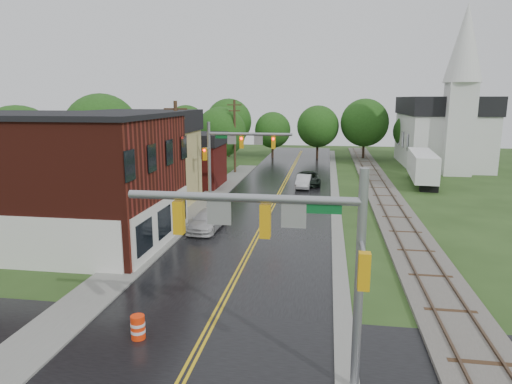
% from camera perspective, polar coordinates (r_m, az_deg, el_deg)
% --- Properties ---
extents(main_road, '(10.00, 90.00, 0.02)m').
position_cam_1_polar(main_road, '(42.54, 2.59, -0.84)').
color(main_road, black).
rests_on(main_road, ground).
extents(cross_road, '(60.00, 9.00, 0.02)m').
position_cam_1_polar(cross_road, '(16.76, -8.88, -21.66)').
color(cross_road, black).
rests_on(cross_road, ground).
extents(curb_right, '(0.80, 70.00, 0.12)m').
position_cam_1_polar(curb_right, '(47.20, 9.80, 0.25)').
color(curb_right, gray).
rests_on(curb_right, ground).
extents(sidewalk_left, '(2.40, 50.00, 0.12)m').
position_cam_1_polar(sidewalk_left, '(38.94, -7.35, -2.10)').
color(sidewalk_left, gray).
rests_on(sidewalk_left, ground).
extents(brick_building, '(14.30, 10.30, 8.30)m').
position_cam_1_polar(brick_building, '(31.71, -23.68, 1.54)').
color(brick_building, '#4D1910').
rests_on(brick_building, ground).
extents(yellow_house, '(8.00, 7.00, 6.40)m').
position_cam_1_polar(yellow_house, '(40.83, -13.56, 2.89)').
color(yellow_house, tan).
rests_on(yellow_house, ground).
extents(darkred_building, '(7.00, 6.00, 4.40)m').
position_cam_1_polar(darkred_building, '(49.01, -8.44, 3.32)').
color(darkred_building, '#3F0F0C').
rests_on(darkred_building, ground).
extents(church, '(10.40, 18.40, 20.00)m').
position_cam_1_polar(church, '(66.93, 22.48, 7.89)').
color(church, silver).
rests_on(church, ground).
extents(railroad, '(3.20, 80.00, 0.30)m').
position_cam_1_polar(railroad, '(47.49, 15.36, 0.20)').
color(railroad, '#59544C').
rests_on(railroad, ground).
extents(traffic_signal_near, '(7.34, 0.30, 7.20)m').
position_cam_1_polar(traffic_signal_near, '(13.98, 4.23, -5.87)').
color(traffic_signal_near, gray).
rests_on(traffic_signal_near, ground).
extents(traffic_signal_far, '(7.34, 0.43, 7.20)m').
position_cam_1_polar(traffic_signal_far, '(39.34, -2.88, 5.49)').
color(traffic_signal_far, gray).
rests_on(traffic_signal_far, ground).
extents(utility_pole_b, '(1.80, 0.28, 9.00)m').
position_cam_1_polar(utility_pole_b, '(35.44, -9.82, 4.24)').
color(utility_pole_b, '#382616').
rests_on(utility_pole_b, ground).
extents(utility_pole_c, '(1.80, 0.28, 9.00)m').
position_cam_1_polar(utility_pole_c, '(56.61, -2.68, 7.10)').
color(utility_pole_c, '#382616').
rests_on(utility_pole_c, ground).
extents(tree_left_a, '(6.80, 6.80, 8.67)m').
position_cam_1_polar(tree_left_a, '(41.37, -27.34, 4.71)').
color(tree_left_a, black).
rests_on(tree_left_a, ground).
extents(tree_left_b, '(7.60, 7.60, 9.69)m').
position_cam_1_polar(tree_left_b, '(48.76, -18.57, 6.96)').
color(tree_left_b, black).
rests_on(tree_left_b, ground).
extents(tree_left_c, '(6.00, 6.00, 7.65)m').
position_cam_1_polar(tree_left_c, '(54.58, -10.87, 6.52)').
color(tree_left_c, black).
rests_on(tree_left_c, ground).
extents(tree_left_e, '(6.40, 6.40, 8.16)m').
position_cam_1_polar(tree_left_e, '(58.89, -4.28, 7.34)').
color(tree_left_e, black).
rests_on(tree_left_e, ground).
extents(suv_dark, '(2.77, 5.28, 1.42)m').
position_cam_1_polar(suv_dark, '(49.48, 6.60, 1.70)').
color(suv_dark, black).
rests_on(suv_dark, ground).
extents(sedan_silver, '(1.61, 4.17, 1.36)m').
position_cam_1_polar(sedan_silver, '(47.77, 6.00, 1.32)').
color(sedan_silver, silver).
rests_on(sedan_silver, ground).
extents(pickup_white, '(2.21, 4.78, 1.35)m').
position_cam_1_polar(pickup_white, '(32.54, -6.10, -3.57)').
color(pickup_white, silver).
rests_on(pickup_white, ground).
extents(semi_trailer, '(3.22, 10.84, 3.47)m').
position_cam_1_polar(semi_trailer, '(52.43, 20.07, 3.15)').
color(semi_trailer, black).
rests_on(semi_trailer, ground).
extents(construction_barrel, '(0.54, 0.54, 0.97)m').
position_cam_1_polar(construction_barrel, '(18.93, -14.54, -16.07)').
color(construction_barrel, '#F9330B').
rests_on(construction_barrel, ground).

